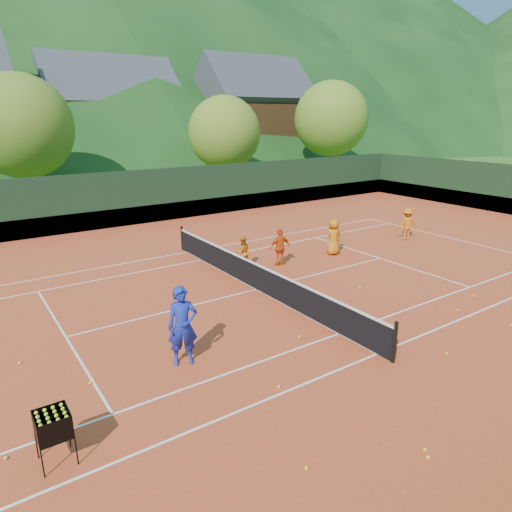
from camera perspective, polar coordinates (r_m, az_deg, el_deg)
ground at (r=16.09m, az=0.09°, el=-4.25°), size 400.00×400.00×0.00m
clay_court at (r=16.08m, az=0.09°, el=-4.22°), size 40.00×24.00×0.02m
coach at (r=11.28m, az=-9.16°, el=-8.62°), size 0.84×0.68×2.00m
student_a at (r=18.09m, az=-1.69°, el=0.47°), size 0.69×0.57×1.31m
student_b at (r=18.39m, az=3.04°, el=1.09°), size 0.93×0.48×1.53m
student_c at (r=20.10m, az=9.67°, el=2.35°), size 0.84×0.62×1.58m
student_d at (r=23.44m, az=18.35°, el=3.82°), size 1.15×0.91×1.56m
tennis_ball_0 at (r=15.68m, az=23.89°, el=-6.20°), size 0.07×0.07×0.07m
tennis_ball_1 at (r=17.09m, az=25.56°, el=-4.52°), size 0.07×0.07×0.07m
tennis_ball_2 at (r=12.88m, az=22.73°, el=-11.19°), size 0.07×0.07×0.07m
tennis_ball_3 at (r=9.41m, az=20.71°, el=-22.47°), size 0.07×0.07×0.07m
tennis_ball_4 at (r=12.92m, az=-27.42°, el=-11.77°), size 0.07×0.07×0.07m
tennis_ball_5 at (r=18.78m, az=20.83°, el=-2.05°), size 0.07×0.07×0.07m
tennis_ball_7 at (r=13.91m, az=9.44°, el=-7.83°), size 0.07×0.07×0.07m
tennis_ball_9 at (r=9.55m, az=20.35°, el=-21.75°), size 0.07×0.07×0.07m
tennis_ball_10 at (r=15.30m, az=29.32°, el=-7.57°), size 0.07×0.07×0.07m
tennis_ball_11 at (r=10.67m, az=2.87°, el=-16.01°), size 0.07×0.07×0.07m
tennis_ball_12 at (r=12.89m, az=-10.02°, el=-9.99°), size 0.07×0.07×0.07m
tennis_ball_13 at (r=13.18m, az=12.31°, el=-9.50°), size 0.07×0.07×0.07m
tennis_ball_14 at (r=16.59m, az=12.86°, el=-3.82°), size 0.07×0.07×0.07m
tennis_ball_15 at (r=11.43m, az=-20.03°, el=-14.66°), size 0.07×0.07×0.07m
tennis_ball_16 at (r=9.94m, az=-28.81°, el=-21.25°), size 0.07×0.07×0.07m
tennis_ball_17 at (r=15.38m, az=25.21°, el=-6.83°), size 0.07×0.07×0.07m
tennis_ball_19 at (r=8.74m, az=6.34°, el=-24.86°), size 0.07×0.07×0.07m
tennis_ball_20 at (r=12.79m, az=5.40°, el=-10.01°), size 0.07×0.07×0.07m
court_lines at (r=16.08m, az=0.09°, el=-4.17°), size 23.83×11.03×0.00m
tennis_net at (r=15.90m, az=0.09°, el=-2.51°), size 0.10×12.07×1.10m
perimeter_fence at (r=15.67m, az=0.09°, el=0.07°), size 40.40×24.24×3.00m
ball_hopper at (r=9.10m, az=-24.05°, el=-18.80°), size 0.57×0.57×1.00m
chalet_mid at (r=48.56m, az=-17.63°, el=15.43°), size 12.65×8.82×11.45m
chalet_right at (r=51.02m, az=-0.42°, el=16.55°), size 11.50×8.82×11.91m
tree_b at (r=32.66m, az=-27.35°, el=14.19°), size 6.40×6.40×8.40m
tree_c at (r=36.40m, az=-3.95°, el=15.10°), size 5.60×5.60×7.35m
tree_d at (r=44.43m, az=9.37°, el=16.56°), size 6.80×6.80×8.93m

